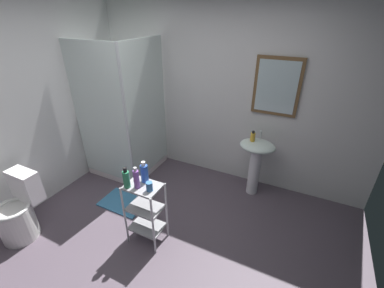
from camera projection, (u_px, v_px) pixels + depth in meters
name	position (u px, v px, depth m)	size (l,w,h in m)	color
ground_plane	(152.00, 256.00, 2.68)	(4.20, 4.20, 0.02)	#544854
wall_back	(220.00, 94.00, 3.55)	(4.20, 0.14, 2.50)	silver
wall_left	(4.00, 117.00, 2.80)	(0.10, 4.20, 2.50)	silver
shower_stall	(128.00, 145.00, 3.89)	(0.92, 0.92, 2.00)	white
pedestal_sink	(256.00, 157.00, 3.34)	(0.46, 0.37, 0.81)	white
sink_faucet	(261.00, 134.00, 3.30)	(0.03, 0.03, 0.10)	silver
toilet	(19.00, 212.00, 2.80)	(0.37, 0.49, 0.76)	white
storage_cart	(145.00, 209.00, 2.67)	(0.38, 0.28, 0.74)	silver
hand_soap_bottle	(253.00, 137.00, 3.22)	(0.06, 0.06, 0.14)	gold
shampoo_bottle_blue	(144.00, 173.00, 2.55)	(0.08, 0.08, 0.24)	#274FB0
body_wash_bottle_green	(126.00, 179.00, 2.47)	(0.07, 0.07, 0.23)	#2C8A5A
conditioner_bottle_purple	(136.00, 179.00, 2.46)	(0.06, 0.06, 0.24)	#8A51AF
rinse_cup	(149.00, 186.00, 2.44)	(0.06, 0.06, 0.10)	#3870B2
bath_mat	(124.00, 202.00, 3.40)	(0.60, 0.40, 0.02)	teal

